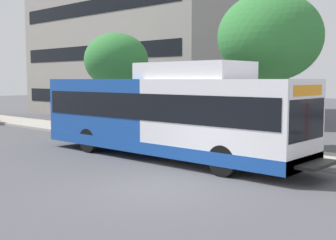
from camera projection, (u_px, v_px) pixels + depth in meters
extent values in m
plane|color=#4C4C51|center=(13.00, 156.00, 17.46)|extent=(120.00, 120.00, 0.00)
cube|color=#A8A399|center=(167.00, 140.00, 21.28)|extent=(3.00, 56.00, 0.14)
cube|color=white|center=(226.00, 119.00, 14.86)|extent=(2.54, 5.80, 2.73)
cube|color=#19479E|center=(114.00, 111.00, 18.74)|extent=(2.54, 5.80, 2.73)
cube|color=#19479E|center=(164.00, 144.00, 16.91)|extent=(2.57, 11.60, 0.44)
cube|color=black|center=(164.00, 105.00, 16.77)|extent=(2.58, 11.25, 0.96)
cube|color=black|center=(306.00, 120.00, 12.94)|extent=(2.34, 0.10, 1.24)
cube|color=orange|center=(307.00, 90.00, 12.85)|extent=(1.90, 0.08, 0.32)
cube|color=white|center=(193.00, 71.00, 15.68)|extent=(2.16, 4.06, 0.60)
cube|color=black|center=(317.00, 165.00, 12.80)|extent=(1.78, 0.60, 0.10)
cylinder|color=black|center=(223.00, 161.00, 13.68)|extent=(0.30, 1.00, 1.00)
cylinder|color=black|center=(260.00, 152.00, 15.34)|extent=(0.30, 1.00, 1.00)
cylinder|color=black|center=(89.00, 140.00, 18.21)|extent=(0.30, 1.00, 1.00)
cylinder|color=black|center=(129.00, 135.00, 19.88)|extent=(0.30, 1.00, 1.00)
cylinder|color=#4C3823|center=(268.00, 112.00, 18.77)|extent=(0.28, 0.28, 3.03)
ellipsoid|color=#337A38|center=(270.00, 37.00, 18.48)|extent=(4.43, 4.43, 3.76)
cylinder|color=#4C3823|center=(117.00, 107.00, 24.75)|extent=(0.28, 0.28, 2.62)
ellipsoid|color=#337A38|center=(116.00, 60.00, 24.50)|extent=(3.60, 3.60, 3.06)
cube|color=black|center=(152.00, 95.00, 38.04)|extent=(12.95, 17.68, 1.10)
cube|color=black|center=(152.00, 56.00, 37.73)|extent=(12.95, 17.68, 1.10)
cube|color=black|center=(152.00, 16.00, 37.42)|extent=(12.95, 17.68, 1.10)
cylinder|color=#B7B7BC|center=(82.00, 78.00, 53.64)|extent=(1.10, 1.10, 6.43)
cylinder|color=#B7B7BC|center=(81.00, 25.00, 53.04)|extent=(0.91, 0.91, 6.43)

